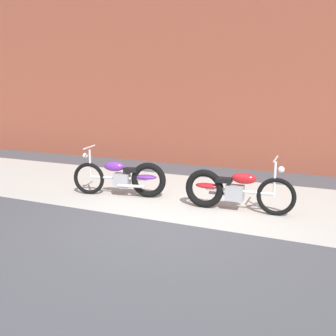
# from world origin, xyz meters

# --- Properties ---
(ground_plane) EXTENTS (80.00, 80.00, 0.00)m
(ground_plane) POSITION_xyz_m (0.00, 0.00, 0.00)
(ground_plane) COLOR #47474C
(sidewalk_slab) EXTENTS (36.00, 3.50, 0.01)m
(sidewalk_slab) POSITION_xyz_m (0.00, 1.75, 0.00)
(sidewalk_slab) COLOR #B2ADA3
(sidewalk_slab) RESTS_ON ground
(brick_building_wall) EXTENTS (36.00, 0.50, 5.98)m
(brick_building_wall) POSITION_xyz_m (0.00, 5.20, 2.99)
(brick_building_wall) COLOR brown
(brick_building_wall) RESTS_ON ground
(motorcycle_purple) EXTENTS (1.98, 0.72, 1.03)m
(motorcycle_purple) POSITION_xyz_m (-1.48, 1.12, 0.40)
(motorcycle_purple) COLOR black
(motorcycle_purple) RESTS_ON ground
(motorcycle_red) EXTENTS (2.01, 0.58, 1.03)m
(motorcycle_red) POSITION_xyz_m (0.77, 1.07, 0.40)
(motorcycle_red) COLOR black
(motorcycle_red) RESTS_ON ground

